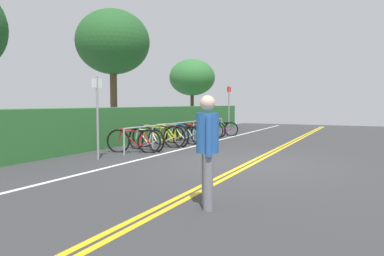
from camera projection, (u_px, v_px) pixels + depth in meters
The scene contains 21 objects.
ground_plane at pixel (250, 164), 8.96m from camera, with size 35.10×11.79×0.05m, color #353538.
centre_line_yellow_inner at pixel (254, 164), 8.92m from camera, with size 31.59×0.10×0.00m, color gold.
centre_line_yellow_outer at pixel (247, 163), 8.99m from camera, with size 31.59×0.10×0.00m, color gold.
bike_lane_stripe_white at pixel (154, 156), 10.19m from camera, with size 31.59×0.12×0.00m, color white.
bike_rack at pixel (185, 127), 13.77m from camera, with size 7.70×0.05×0.78m.
bicycle_0 at pixel (134, 141), 10.90m from camera, with size 0.63×1.64×0.76m.
bicycle_1 at pixel (146, 139), 11.48m from camera, with size 0.58×1.64×0.74m.
bicycle_2 at pixel (159, 136), 12.20m from camera, with size 0.63×1.81×0.79m.
bicycle_3 at pixel (170, 135), 12.72m from camera, with size 0.57×1.74×0.78m.
bicycle_4 at pixel (181, 135), 13.36m from camera, with size 0.50×1.66×0.72m.
bicycle_5 at pixel (187, 133), 14.11m from camera, with size 0.67×1.66×0.69m.
bicycle_6 at pixel (196, 131), 14.84m from camera, with size 0.63×1.64×0.72m.
bicycle_7 at pixel (205, 130), 15.49m from camera, with size 0.46×1.66×0.72m.
bicycle_8 at pixel (211, 129), 16.16m from camera, with size 0.54×1.61×0.70m.
bicycle_9 at pixel (220, 129), 16.75m from camera, with size 0.46×1.69×0.68m.
pedestrian at pixel (207, 144), 5.10m from camera, with size 0.44×0.32×1.60m.
sign_post_near at pixel (97, 110), 9.51m from camera, with size 0.36×0.06×2.20m.
sign_post_far at pixel (229, 105), 17.66m from camera, with size 0.36×0.07×2.35m.
hedge_backdrop at pixel (160, 122), 16.00m from camera, with size 16.65×1.19×1.34m, color #2D6B30.
tree_mid at pixel (113, 43), 16.05m from camera, with size 3.26×3.26×5.64m.
tree_far_right at pixel (192, 78), 22.57m from camera, with size 2.85×2.85×4.23m.
Camera 1 is at (-8.61, -2.59, 1.49)m, focal length 33.82 mm.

